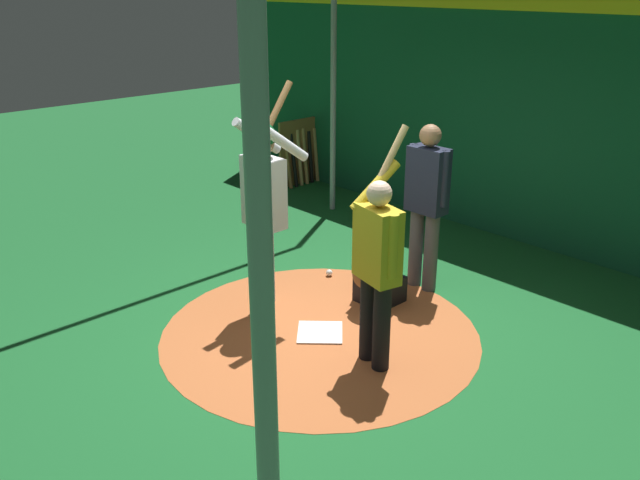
{
  "coord_description": "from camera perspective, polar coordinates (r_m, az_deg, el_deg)",
  "views": [
    {
      "loc": [
        3.78,
        4.01,
        3.13
      ],
      "look_at": [
        0.0,
        0.0,
        0.95
      ],
      "focal_mm": 37.25,
      "sensor_mm": 36.0,
      "label": 1
    }
  ],
  "objects": [
    {
      "name": "batter",
      "position": [
        6.34,
        -4.78,
        3.6
      ],
      "size": [
        0.68,
        0.49,
        2.23
      ],
      "color": "#B3B3B7",
      "rests_on": "ground"
    },
    {
      "name": "umpire",
      "position": [
        6.96,
        9.13,
        3.53
      ],
      "size": [
        0.22,
        0.49,
        1.78
      ],
      "color": "#4C4C51",
      "rests_on": "ground"
    },
    {
      "name": "baseball_0",
      "position": [
        7.47,
        0.8,
        -2.83
      ],
      "size": [
        0.07,
        0.07,
        0.07
      ],
      "primitive_type": "sphere",
      "color": "white",
      "rests_on": "dirt_circle"
    },
    {
      "name": "visitor",
      "position": [
        5.48,
        4.95,
        -1.86
      ],
      "size": [
        0.61,
        0.51,
        2.02
      ],
      "rotation": [
        0.0,
        0.0,
        -0.23
      ],
      "color": "black",
      "rests_on": "ground"
    },
    {
      "name": "cage_frame",
      "position": [
        5.57,
        -0.0,
        13.16
      ],
      "size": [
        5.35,
        5.14,
        3.4
      ],
      "color": "gray",
      "rests_on": "ground"
    },
    {
      "name": "catcher",
      "position": [
        6.77,
        4.99,
        -2.68
      ],
      "size": [
        0.58,
        0.4,
        0.91
      ],
      "color": "black",
      "rests_on": "ground"
    },
    {
      "name": "ground_plane",
      "position": [
        6.33,
        -0.0,
        -8.02
      ],
      "size": [
        26.83,
        26.83,
        0.0
      ],
      "primitive_type": "plane",
      "color": "#195B28"
    },
    {
      "name": "bat_rack",
      "position": [
        10.87,
        -0.99,
        7.54
      ],
      "size": [
        1.18,
        0.21,
        1.05
      ],
      "color": "olive",
      "rests_on": "ground"
    },
    {
      "name": "home_plate",
      "position": [
        6.33,
        -0.0,
        -7.93
      ],
      "size": [
        0.59,
        0.59,
        0.01
      ],
      "primitive_type": "cube",
      "rotation": [
        0.0,
        0.0,
        0.79
      ],
      "color": "white",
      "rests_on": "dirt_circle"
    },
    {
      "name": "dirt_circle",
      "position": [
        6.33,
        -0.0,
        -8.0
      ],
      "size": [
        2.99,
        2.99,
        0.01
      ],
      "primitive_type": "cylinder",
      "color": "#B76033",
      "rests_on": "ground"
    },
    {
      "name": "back_wall",
      "position": [
        8.52,
        18.01,
        9.7
      ],
      "size": [
        0.23,
        10.83,
        3.03
      ],
      "color": "#145133",
      "rests_on": "ground"
    }
  ]
}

